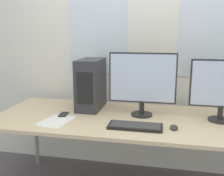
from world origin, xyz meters
The scene contains 9 objects.
wall_back centered at (0.00, 1.04, 1.35)m, with size 8.00×0.07×2.70m.
desk centered at (0.00, 0.46, 0.69)m, with size 2.57×0.91×0.73m.
pc_tower centered at (-0.53, 0.66, 0.96)m, with size 0.20×0.39×0.46m.
monitor_main centered at (-0.05, 0.54, 1.03)m, with size 0.56×0.18×0.53m.
monitor_right_near centered at (0.58, 0.52, 1.00)m, with size 0.50×0.18×0.49m.
keyboard centered at (-0.06, 0.23, 0.74)m, with size 0.40×0.17×0.02m.
mouse centered at (0.22, 0.26, 0.74)m, with size 0.06×0.10×0.03m.
cell_phone centered at (-0.70, 0.41, 0.73)m, with size 0.08×0.13×0.01m.
paper_sheet_left centered at (-0.70, 0.25, 0.73)m, with size 0.26×0.33×0.00m.
Camera 1 is at (0.14, -1.61, 1.42)m, focal length 42.00 mm.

